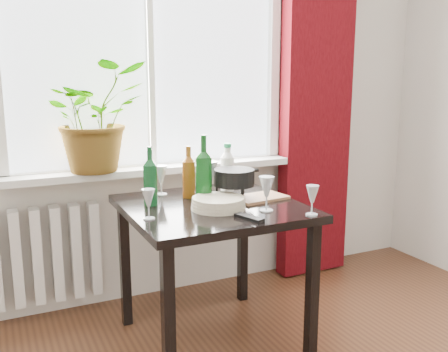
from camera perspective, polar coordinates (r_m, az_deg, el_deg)
name	(u,v)px	position (r m, az deg, el deg)	size (l,w,h in m)	color
window	(148,35)	(3.02, -8.63, 15.62)	(1.72, 0.08, 1.62)	white
windowsill	(156,169)	(3.00, -7.80, 0.79)	(1.72, 0.20, 0.04)	silver
curtain	(317,87)	(3.43, 10.56, 9.96)	(0.50, 0.12, 2.56)	#3C050A
radiator	(27,257)	(3.01, -21.61, -8.65)	(0.80, 0.10, 0.55)	silver
table	(212,222)	(2.53, -1.37, -5.27)	(0.85, 0.85, 0.74)	black
potted_plant	(95,117)	(2.85, -14.51, 6.57)	(0.55, 0.47, 0.61)	#2E701D
wine_bottle_left	(150,176)	(2.48, -8.43, 0.02)	(0.07, 0.07, 0.30)	#0C3E1A
wine_bottle_right	(204,169)	(2.49, -2.33, 0.83)	(0.08, 0.08, 0.35)	#0C4013
bottle_amber	(189,171)	(2.62, -4.06, 0.55)	(0.07, 0.07, 0.28)	brown
cleaning_bottle	(227,167)	(2.76, 0.38, 1.01)	(0.08, 0.08, 0.27)	white
wineglass_front_right	(267,193)	(2.37, 4.89, -2.00)	(0.07, 0.07, 0.17)	silver
wineglass_far_right	(312,200)	(2.33, 10.05, -2.72)	(0.06, 0.06, 0.14)	silver
wineglass_back_center	(211,178)	(2.67, -1.55, -0.20)	(0.08, 0.08, 0.19)	silver
wineglass_back_left	(161,180)	(2.70, -7.18, -0.46)	(0.07, 0.07, 0.16)	silver
wineglass_front_left	(149,204)	(2.25, -8.61, -3.17)	(0.06, 0.06, 0.14)	silver
plate_stack	(218,203)	(2.41, -0.65, -3.12)	(0.27, 0.27, 0.06)	beige
fondue_pot	(234,185)	(2.56, 1.16, -1.00)	(0.24, 0.21, 0.16)	black
tv_remote	(249,218)	(2.24, 2.89, -4.78)	(0.04, 0.15, 0.02)	black
cutting_board	(260,198)	(2.61, 4.10, -2.48)	(0.27, 0.17, 0.01)	#9C6B46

